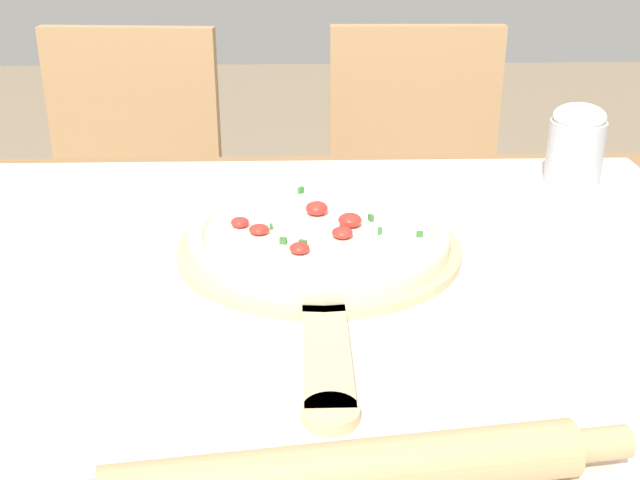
% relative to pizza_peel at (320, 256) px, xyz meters
% --- Properties ---
extents(dining_table, '(1.25, 0.94, 0.76)m').
position_rel_pizza_peel_xyz_m(dining_table, '(-0.06, -0.05, -0.12)').
color(dining_table, olive).
rests_on(dining_table, ground_plane).
extents(towel_cloth, '(1.17, 0.86, 0.00)m').
position_rel_pizza_peel_xyz_m(towel_cloth, '(-0.06, -0.05, -0.01)').
color(towel_cloth, silver).
rests_on(towel_cloth, dining_table).
extents(pizza_peel, '(0.35, 0.54, 0.01)m').
position_rel_pizza_peel_xyz_m(pizza_peel, '(0.00, 0.00, 0.00)').
color(pizza_peel, '#D6B784').
rests_on(pizza_peel, towel_cloth).
extents(pizza, '(0.32, 0.32, 0.04)m').
position_rel_pizza_peel_xyz_m(pizza, '(-0.00, 0.02, 0.02)').
color(pizza, beige).
rests_on(pizza, pizza_peel).
extents(rolling_pin, '(0.44, 0.09, 0.04)m').
position_rel_pizza_peel_xyz_m(rolling_pin, '(0.01, -0.41, 0.02)').
color(rolling_pin, tan).
rests_on(rolling_pin, towel_cloth).
extents(chair_left, '(0.43, 0.43, 0.90)m').
position_rel_pizza_peel_xyz_m(chair_left, '(-0.40, 0.79, -0.24)').
color(chair_left, tan).
rests_on(chair_left, ground_plane).
extents(chair_right, '(0.41, 0.41, 0.90)m').
position_rel_pizza_peel_xyz_m(chair_right, '(0.24, 0.79, -0.24)').
color(chair_right, tan).
rests_on(chair_right, ground_plane).
extents(flour_cup, '(0.08, 0.08, 0.12)m').
position_rel_pizza_peel_xyz_m(flour_cup, '(0.39, 0.27, 0.06)').
color(flour_cup, '#B2B7BC').
rests_on(flour_cup, towel_cloth).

